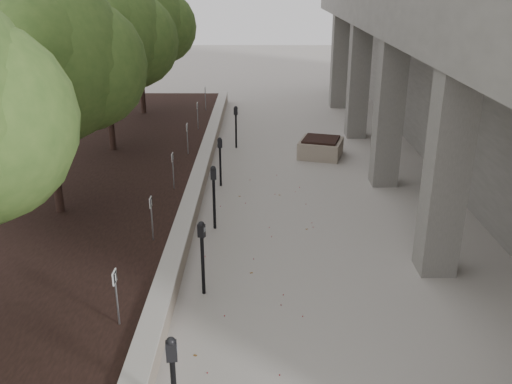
{
  "coord_description": "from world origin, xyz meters",
  "views": [
    {
      "loc": [
        -0.13,
        -3.88,
        5.54
      ],
      "look_at": [
        -0.21,
        7.96,
        0.91
      ],
      "focal_mm": 38.8,
      "sensor_mm": 36.0,
      "label": 1
    }
  ],
  "objects_px": {
    "crabapple_tree_4": "(105,62)",
    "crabapple_tree_5": "(139,43)",
    "parking_meter_5": "(236,127)",
    "parking_meter_2": "(203,258)",
    "crabapple_tree_3": "(45,96)",
    "parking_meter_4": "(220,162)",
    "parking_meter_3": "(214,198)",
    "planter_back": "(321,147)"
  },
  "relations": [
    {
      "from": "crabapple_tree_5",
      "to": "parking_meter_5",
      "type": "height_order",
      "value": "crabapple_tree_5"
    },
    {
      "from": "parking_meter_3",
      "to": "crabapple_tree_3",
      "type": "bearing_deg",
      "value": 172.57
    },
    {
      "from": "parking_meter_4",
      "to": "planter_back",
      "type": "relative_size",
      "value": 1.07
    },
    {
      "from": "crabapple_tree_3",
      "to": "parking_meter_2",
      "type": "relative_size",
      "value": 3.68
    },
    {
      "from": "crabapple_tree_3",
      "to": "crabapple_tree_4",
      "type": "xyz_separation_m",
      "value": [
        0.0,
        5.0,
        0.0
      ]
    },
    {
      "from": "parking_meter_3",
      "to": "parking_meter_5",
      "type": "bearing_deg",
      "value": 81.49
    },
    {
      "from": "parking_meter_2",
      "to": "crabapple_tree_4",
      "type": "bearing_deg",
      "value": 135.62
    },
    {
      "from": "crabapple_tree_4",
      "to": "crabapple_tree_5",
      "type": "xyz_separation_m",
      "value": [
        0.0,
        5.0,
        0.0
      ]
    },
    {
      "from": "crabapple_tree_5",
      "to": "parking_meter_4",
      "type": "relative_size",
      "value": 3.85
    },
    {
      "from": "crabapple_tree_3",
      "to": "crabapple_tree_4",
      "type": "height_order",
      "value": "same"
    },
    {
      "from": "parking_meter_4",
      "to": "parking_meter_5",
      "type": "xyz_separation_m",
      "value": [
        0.29,
        3.7,
        0.03
      ]
    },
    {
      "from": "parking_meter_3",
      "to": "parking_meter_2",
      "type": "bearing_deg",
      "value": -96.16
    },
    {
      "from": "crabapple_tree_3",
      "to": "parking_meter_2",
      "type": "height_order",
      "value": "crabapple_tree_3"
    },
    {
      "from": "parking_meter_2",
      "to": "planter_back",
      "type": "bearing_deg",
      "value": 91.25
    },
    {
      "from": "crabapple_tree_5",
      "to": "parking_meter_5",
      "type": "relative_size",
      "value": 3.7
    },
    {
      "from": "crabapple_tree_3",
      "to": "planter_back",
      "type": "xyz_separation_m",
      "value": [
        6.67,
        5.53,
        -2.81
      ]
    },
    {
      "from": "parking_meter_2",
      "to": "planter_back",
      "type": "xyz_separation_m",
      "value": [
        3.04,
        8.46,
        -0.43
      ]
    },
    {
      "from": "crabapple_tree_3",
      "to": "parking_meter_4",
      "type": "distance_m",
      "value": 5.13
    },
    {
      "from": "crabapple_tree_4",
      "to": "parking_meter_3",
      "type": "xyz_separation_m",
      "value": [
        3.62,
        -5.07,
        -2.34
      ]
    },
    {
      "from": "crabapple_tree_5",
      "to": "parking_meter_4",
      "type": "xyz_separation_m",
      "value": [
        3.57,
        -7.23,
        -2.41
      ]
    },
    {
      "from": "parking_meter_5",
      "to": "crabapple_tree_4",
      "type": "bearing_deg",
      "value": -146.01
    },
    {
      "from": "crabapple_tree_5",
      "to": "parking_meter_4",
      "type": "distance_m",
      "value": 8.41
    },
    {
      "from": "parking_meter_4",
      "to": "planter_back",
      "type": "height_order",
      "value": "parking_meter_4"
    },
    {
      "from": "crabapple_tree_3",
      "to": "parking_meter_4",
      "type": "height_order",
      "value": "crabapple_tree_3"
    },
    {
      "from": "parking_meter_2",
      "to": "parking_meter_4",
      "type": "relative_size",
      "value": 1.05
    },
    {
      "from": "crabapple_tree_4",
      "to": "parking_meter_4",
      "type": "xyz_separation_m",
      "value": [
        3.57,
        -2.23,
        -2.41
      ]
    },
    {
      "from": "crabapple_tree_4",
      "to": "parking_meter_5",
      "type": "bearing_deg",
      "value": 20.87
    },
    {
      "from": "parking_meter_2",
      "to": "parking_meter_4",
      "type": "height_order",
      "value": "parking_meter_2"
    },
    {
      "from": "crabapple_tree_5",
      "to": "parking_meter_2",
      "type": "distance_m",
      "value": 13.64
    },
    {
      "from": "crabapple_tree_4",
      "to": "planter_back",
      "type": "distance_m",
      "value": 7.26
    },
    {
      "from": "parking_meter_2",
      "to": "parking_meter_3",
      "type": "distance_m",
      "value": 2.87
    },
    {
      "from": "crabapple_tree_3",
      "to": "parking_meter_2",
      "type": "distance_m",
      "value": 5.24
    },
    {
      "from": "planter_back",
      "to": "crabapple_tree_3",
      "type": "bearing_deg",
      "value": -140.38
    },
    {
      "from": "planter_back",
      "to": "parking_meter_3",
      "type": "bearing_deg",
      "value": -118.65
    },
    {
      "from": "parking_meter_3",
      "to": "parking_meter_4",
      "type": "distance_m",
      "value": 2.84
    },
    {
      "from": "parking_meter_2",
      "to": "parking_meter_5",
      "type": "height_order",
      "value": "parking_meter_2"
    },
    {
      "from": "crabapple_tree_4",
      "to": "parking_meter_2",
      "type": "relative_size",
      "value": 3.68
    },
    {
      "from": "parking_meter_5",
      "to": "crabapple_tree_5",
      "type": "bearing_deg",
      "value": 150.7
    },
    {
      "from": "crabapple_tree_4",
      "to": "parking_meter_5",
      "type": "relative_size",
      "value": 3.7
    },
    {
      "from": "parking_meter_2",
      "to": "crabapple_tree_3",
      "type": "bearing_deg",
      "value": 162.09
    },
    {
      "from": "crabapple_tree_4",
      "to": "planter_back",
      "type": "bearing_deg",
      "value": 4.5
    },
    {
      "from": "crabapple_tree_3",
      "to": "crabapple_tree_4",
      "type": "distance_m",
      "value": 5.0
    }
  ]
}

